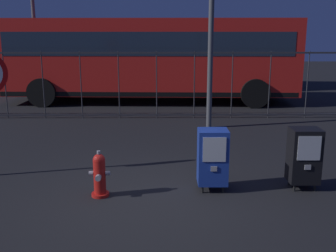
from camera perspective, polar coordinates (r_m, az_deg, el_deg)
ground_plane at (r=6.30m, az=-2.69°, el=-10.54°), size 60.00×60.00×0.00m
fire_hydrant at (r=6.41m, az=-9.75°, el=-6.91°), size 0.33×0.32×0.75m
newspaper_box_primary at (r=6.53m, az=6.39°, el=-4.39°), size 0.48×0.42×1.02m
newspaper_box_secondary at (r=6.93m, az=18.86°, el=-3.99°), size 0.48×0.42×1.02m
fence_barrier at (r=11.95m, az=-1.63°, el=5.94°), size 18.03×0.04×2.00m
bus_near at (r=14.88m, az=-2.59°, el=10.05°), size 10.58×3.07×3.00m
bus_far at (r=18.96m, az=-0.00°, el=10.75°), size 10.68×3.51×3.00m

